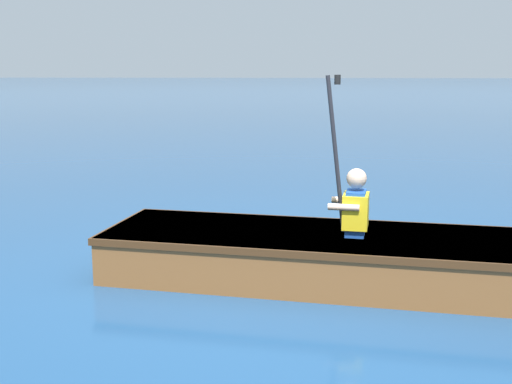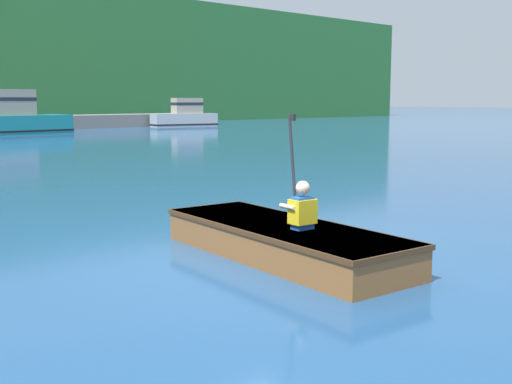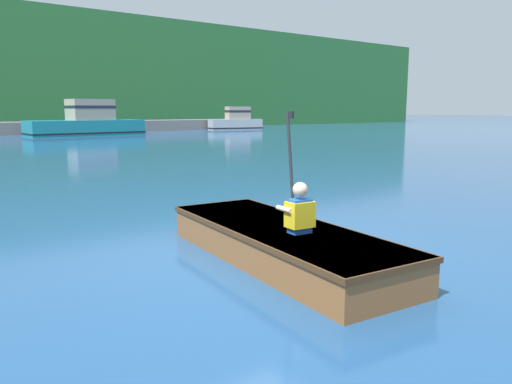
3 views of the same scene
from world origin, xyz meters
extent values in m
plane|color=navy|center=(0.00, 0.00, 0.00)|extent=(300.00, 300.00, 0.00)
cube|color=brown|center=(0.09, -0.38, 0.21)|extent=(1.55, 3.70, 0.42)
cube|color=#482C16|center=(0.09, -0.38, 0.39)|extent=(1.59, 3.74, 0.06)
cube|color=#482C16|center=(0.09, -0.38, 0.38)|extent=(1.29, 3.18, 0.02)
cone|color=brown|center=(0.27, 1.34, 0.23)|extent=(0.45, 0.45, 0.38)
cube|color=brown|center=(0.06, -0.65, 0.37)|extent=(1.13, 0.28, 0.03)
cube|color=#1E4CA5|center=(0.05, -0.74, 0.61)|extent=(0.26, 0.18, 0.39)
cube|color=yellow|center=(0.05, -0.74, 0.63)|extent=(0.31, 0.24, 0.29)
sphere|color=beige|center=(0.05, -0.74, 0.91)|extent=(0.17, 0.17, 0.17)
cylinder|color=beige|center=(0.21, -0.66, 0.69)|extent=(0.08, 0.26, 0.06)
cylinder|color=beige|center=(-0.09, -0.63, 0.69)|extent=(0.08, 0.26, 0.06)
cylinder|color=#232328|center=(0.07, -0.56, 1.10)|extent=(0.06, 0.20, 1.33)
cylinder|color=black|center=(0.07, -0.56, 1.73)|extent=(0.05, 0.05, 0.08)
camera|label=1|loc=(-5.33, -0.50, 1.81)|focal=45.00mm
camera|label=2|loc=(-5.37, -5.87, 1.94)|focal=45.00mm
camera|label=3|loc=(-3.65, -4.77, 1.79)|focal=35.00mm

